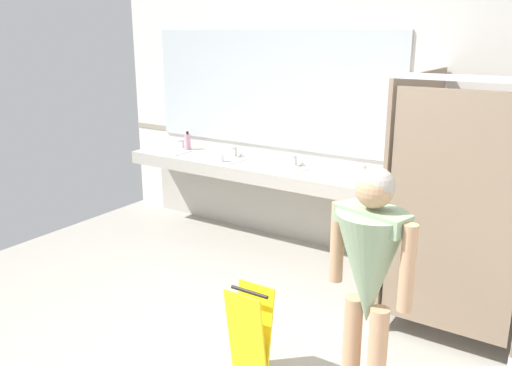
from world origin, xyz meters
The scene contains 8 objects.
wall_back centered at (0.00, 2.63, 1.47)m, with size 6.80×0.12×2.95m, color silver.
wall_back_tile_band centered at (0.00, 2.56, 1.05)m, with size 6.80×0.01×0.06m, color #9E937F.
vanity_counter centered at (-1.36, 2.35, 0.63)m, with size 3.16×0.57×0.96m.
mirror_panel centered at (-1.36, 2.55, 1.63)m, with size 3.06×0.02×1.26m, color silver.
person_standing centered at (0.77, 0.19, 0.97)m, with size 0.53×0.49×1.55m.
soap_dispenser centered at (-2.44, 2.43, 0.95)m, with size 0.07×0.07×0.22m.
paper_cup centered at (-1.72, 2.14, 0.89)m, with size 0.07×0.07×0.09m, color white.
wet_floor_sign centered at (-0.03, 0.19, 0.32)m, with size 0.28×0.19×0.62m.
Camera 1 is at (1.72, -2.41, 2.24)m, focal length 37.29 mm.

